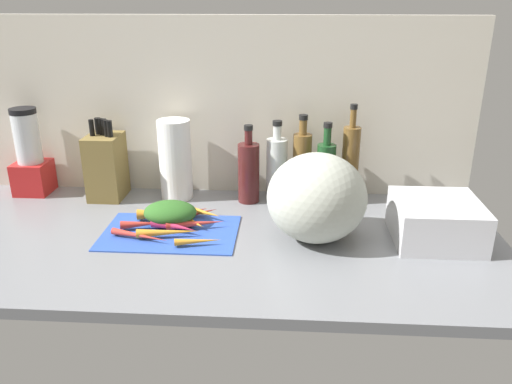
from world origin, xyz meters
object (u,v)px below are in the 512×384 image
at_px(cutting_board, 170,232).
at_px(carrot_7, 168,232).
at_px(carrot_6, 143,224).
at_px(bottle_2, 302,165).
at_px(carrot_1, 179,212).
at_px(carrot_11, 195,224).
at_px(carrot_8, 174,215).
at_px(knife_block, 106,166).
at_px(carrot_0, 198,241).
at_px(carrot_12, 185,212).
at_px(bottle_4, 350,163).
at_px(bottle_1, 277,168).
at_px(carrot_5, 174,226).
at_px(carrot_2, 191,222).
at_px(carrot_4, 199,211).
at_px(dish_rack, 436,221).
at_px(winter_squash, 317,197).
at_px(bottle_0, 249,172).
at_px(paper_towel_roll, 175,160).
at_px(carrot_10, 158,214).
at_px(blender_appliance, 30,157).
at_px(bottle_3, 326,172).
at_px(carrot_3, 139,236).
at_px(carrot_9, 198,213).

distance_m(cutting_board, carrot_7, 0.04).
bearing_deg(carrot_6, bottle_2, 31.31).
height_order(carrot_1, carrot_11, carrot_11).
height_order(carrot_8, knife_block, knife_block).
distance_m(carrot_0, bottle_2, 0.50).
relative_size(carrot_12, bottle_4, 0.45).
relative_size(carrot_7, carrot_12, 1.20).
height_order(carrot_8, bottle_2, bottle_2).
height_order(carrot_8, bottle_1, bottle_1).
height_order(carrot_5, carrot_6, carrot_5).
bearing_deg(carrot_7, carrot_0, -25.14).
bearing_deg(carrot_2, bottle_2, 38.63).
distance_m(carrot_7, bottle_4, 0.65).
relative_size(carrot_4, carrot_12, 1.09).
bearing_deg(carrot_12, carrot_7, -97.91).
relative_size(cutting_board, carrot_4, 2.44).
height_order(bottle_4, dish_rack, bottle_4).
xyz_separation_m(cutting_board, dish_rack, (0.77, 0.01, 0.05)).
xyz_separation_m(winter_squash, bottle_1, (-0.12, 0.30, -0.02)).
distance_m(carrot_0, bottle_0, 0.38).
bearing_deg(carrot_4, winter_squash, -18.10).
xyz_separation_m(carrot_1, carrot_2, (0.05, -0.07, 0.00)).
relative_size(carrot_5, bottle_2, 0.49).
distance_m(carrot_8, paper_towel_roll, 0.23).
distance_m(carrot_12, bottle_0, 0.26).
distance_m(carrot_8, bottle_0, 0.30).
xyz_separation_m(knife_block, bottle_1, (0.58, 0.02, -0.00)).
distance_m(cutting_board, bottle_1, 0.44).
xyz_separation_m(carrot_0, carrot_10, (-0.15, 0.16, 0.01)).
bearing_deg(cutting_board, carrot_2, 33.98).
distance_m(carrot_4, blender_appliance, 0.66).
height_order(carrot_0, carrot_7, carrot_7).
xyz_separation_m(carrot_8, knife_block, (-0.27, 0.19, 0.10)).
relative_size(carrot_5, knife_block, 0.52).
relative_size(carrot_4, carrot_6, 1.26).
distance_m(carrot_2, carrot_12, 0.08).
bearing_deg(bottle_3, carrot_11, -148.38).
distance_m(carrot_11, dish_rack, 0.70).
bearing_deg(bottle_0, carrot_3, -131.37).
xyz_separation_m(carrot_5, bottle_1, (0.29, 0.30, 0.09)).
bearing_deg(knife_block, bottle_2, 2.52).
distance_m(bottle_0, bottle_3, 0.26).
relative_size(carrot_10, bottle_4, 0.38).
bearing_deg(knife_block, bottle_3, -0.52).
bearing_deg(carrot_6, carrot_11, 3.33).
bearing_deg(winter_squash, carrot_10, 169.90).
bearing_deg(carrot_9, carrot_8, -162.68).
xyz_separation_m(knife_block, blender_appliance, (-0.28, 0.02, 0.02)).
height_order(blender_appliance, bottle_4, bottle_4).
bearing_deg(bottle_2, carrot_8, -151.59).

